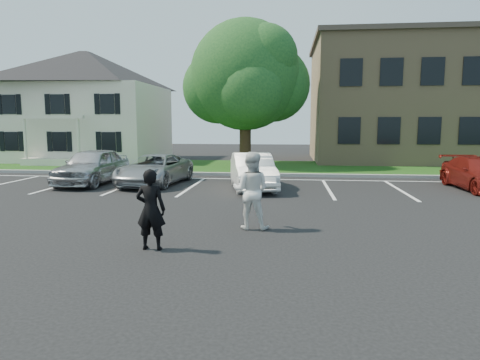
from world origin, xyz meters
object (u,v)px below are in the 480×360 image
Objects in this scene: tree at (247,78)px; car_white_sedan at (253,171)px; car_silver_west at (92,166)px; man_white_shirt at (251,191)px; office_building at (477,101)px; car_silver_minivan at (155,170)px; house at (87,106)px; car_red_compact at (480,174)px; man_black_suit at (151,210)px.

tree reaches higher than car_white_sedan.
tree reaches higher than car_silver_west.
office_building is at bearing -117.60° from man_white_shirt.
man_white_shirt is 0.41× the size of car_silver_minivan.
office_building reaches higher than man_white_shirt.
car_red_compact is (21.74, -11.55, -3.18)m from house.
house is 23.19m from man_white_shirt.
man_white_shirt reaches higher than car_white_sedan.
tree is 1.92× the size of car_silver_west.
car_silver_minivan is at bearing -50.97° from man_white_shirt.
man_black_suit is at bearing -61.43° from house.
house reaches higher than car_white_sedan.
car_white_sedan is 9.00m from car_red_compact.
house is 23.90m from man_black_suit.
office_building is 20.43m from car_white_sedan.
car_silver_west is 1.03× the size of car_red_compact.
house is 0.46× the size of office_building.
car_red_compact is at bearing -138.65° from man_black_suit.
man_white_shirt is at bearing -133.97° from man_black_suit.
office_building is 11.60× the size of man_white_shirt.
office_building is 4.79× the size of car_silver_minivan.
office_building is 27.90m from man_black_suit.
tree reaches higher than house.
man_black_suit is 0.38× the size of car_red_compact.
house is 2.24× the size of car_silver_west.
tree is at bearing -78.36° from man_white_shirt.
man_black_suit reaches higher than car_silver_west.
man_black_suit is 10.83m from car_silver_west.
car_silver_minivan is (-2.89, 9.36, -0.20)m from man_black_suit.
office_building is at bearing 33.24° from car_white_sedan.
car_silver_minivan is 1.08× the size of car_white_sedan.
car_white_sedan is (12.76, -12.22, -3.12)m from house.
tree reaches higher than car_red_compact.
house is 14.59m from car_silver_minivan.
car_silver_west is 1.06× the size of car_white_sedan.
car_white_sedan is at bearing -178.67° from car_red_compact.
house is at bearing 165.47° from tree.
man_white_shirt reaches higher than man_black_suit.
car_white_sedan is (7.07, -0.63, -0.07)m from car_silver_west.
car_red_compact is (8.48, 7.27, -0.32)m from man_white_shirt.
man_black_suit is at bearing -66.65° from car_silver_minivan.
house is 13.26m from car_silver_west.
car_red_compact is at bearing 5.85° from car_silver_minivan.
man_white_shirt is at bearing -54.83° from house.
house is 24.82m from car_red_compact.
man_white_shirt is at bearing -50.60° from car_silver_minivan.
car_silver_minivan is 13.29m from car_red_compact.
car_silver_west is at bearing -37.91° from man_white_shirt.
man_black_suit is 8.73m from car_white_sedan.
house is 2.31× the size of car_red_compact.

